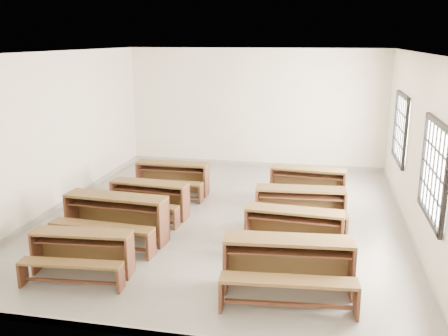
% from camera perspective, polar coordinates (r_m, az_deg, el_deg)
% --- Properties ---
extents(room, '(8.50, 8.50, 3.20)m').
position_cam_1_polar(room, '(9.45, 0.54, 6.69)').
color(room, gray).
rests_on(room, ground).
extents(desk_set_0, '(1.55, 0.90, 0.67)m').
position_cam_1_polar(desk_set_0, '(7.80, -15.98, -9.03)').
color(desk_set_0, brown).
rests_on(desk_set_0, ground).
extents(desk_set_1, '(1.86, 1.05, 0.81)m').
position_cam_1_polar(desk_set_1, '(8.89, -12.35, -5.26)').
color(desk_set_1, brown).
rests_on(desk_set_1, ground).
extents(desk_set_2, '(1.62, 0.95, 0.70)m').
position_cam_1_polar(desk_set_2, '(9.97, -8.61, -3.30)').
color(desk_set_2, brown).
rests_on(desk_set_2, ground).
extents(desk_set_3, '(1.63, 0.85, 0.73)m').
position_cam_1_polar(desk_set_3, '(11.33, -5.97, -0.93)').
color(desk_set_3, brown).
rests_on(desk_set_3, ground).
extents(desk_set_4, '(1.85, 1.08, 0.80)m').
position_cam_1_polar(desk_set_4, '(7.01, 7.35, -10.69)').
color(desk_set_4, brown).
rests_on(desk_set_4, ground).
extents(desk_set_5, '(1.66, 0.93, 0.72)m').
position_cam_1_polar(desk_set_5, '(8.34, 7.97, -6.79)').
color(desk_set_5, brown).
rests_on(desk_set_5, ground).
extents(desk_set_6, '(1.72, 0.98, 0.75)m').
position_cam_1_polar(desk_set_6, '(9.44, 8.70, -4.16)').
color(desk_set_6, brown).
rests_on(desk_set_6, ground).
extents(desk_set_7, '(1.67, 0.97, 0.72)m').
position_cam_1_polar(desk_set_7, '(10.96, 9.52, -1.62)').
color(desk_set_7, brown).
rests_on(desk_set_7, ground).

